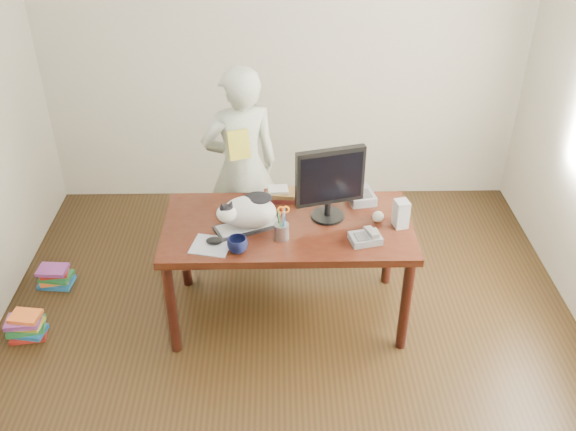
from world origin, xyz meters
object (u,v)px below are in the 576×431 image
Objects in this scene: monitor at (330,181)px; coffee_mug at (237,245)px; baseball at (378,217)px; phone at (366,238)px; calculator at (361,196)px; cat at (248,211)px; mouse at (215,241)px; pen_cup at (282,230)px; keyboard at (250,226)px; desk at (288,236)px; book_pile_b at (55,276)px; book_pile_a at (27,326)px; book_stack at (280,194)px; speaker at (401,214)px; person at (241,168)px.

coffee_mug is at bearing -163.31° from monitor.
phone is at bearing -115.37° from baseball.
coffee_mug is 0.49× the size of calculator.
mouse is at bearing -163.81° from cat.
coffee_mug is 0.79m from phone.
cat reaches higher than pen_cup.
cat is at bearing -171.64° from keyboard.
desk is 1.82m from book_pile_b.
cat reaches higher than book_pile_b.
keyboard is 1.77× the size of book_pile_a.
book_stack is 1.82m from book_pile_b.
desk is at bearing 137.00° from phone.
book_pile_a is at bearing -178.93° from calculator.
mouse is at bearing -0.35° from book_pile_a.
cat is at bearing 168.06° from speaker.
desk is 0.32m from pen_cup.
monitor is 2.23m from book_pile_b.
pen_cup is 2.01× the size of mouse.
book_pile_a is at bearing -93.13° from book_pile_b.
calculator is (0.50, 0.22, 0.18)m from desk.
book_pile_b is at bearing 171.03° from desk.
keyboard reaches higher than desk.
book_pile_b is at bearing 86.87° from book_pile_a.
cat is 0.27× the size of person.
book_pile_a is (-1.42, -0.91, -0.69)m from person.
book_pile_b is at bearing 141.66° from keyboard.
pen_cup is at bearing 162.36° from phone.
mouse is 0.64× the size of speaker.
person reaches higher than monitor.
mouse is 0.17m from coffee_mug.
mouse is 0.96× the size of coffee_mug.
monitor is 0.50m from speaker.
calculator is at bearing 135.21° from person.
mouse is 0.93m from phone.
cat is at bearing 77.57° from coffee_mug.
person reaches higher than book_pile_b.
keyboard is 2.59× the size of speaker.
person reaches higher than desk.
book_stack is at bearing 36.45° from cat.
desk is 0.39m from cat.
book_pile_b is at bearing 167.24° from calculator.
cat is 1.75× the size of pen_cup.
keyboard is at bearing 78.70° from person.
speaker reaches higher than baseball.
keyboard is 2.26× the size of phone.
desk is 0.56m from mouse.
coffee_mug is 0.67× the size of speaker.
phone is 0.82× the size of book_pile_b.
mouse is 0.53× the size of book_stack.
book_stack is (-0.31, 0.25, -0.25)m from monitor.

